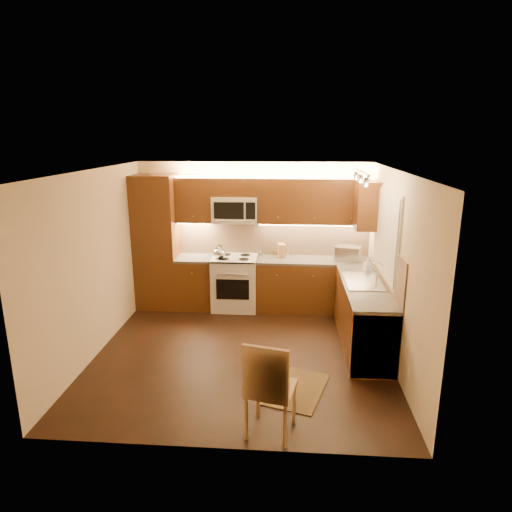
# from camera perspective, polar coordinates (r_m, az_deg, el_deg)

# --- Properties ---
(floor) EXTENTS (4.00, 4.00, 0.01)m
(floor) POSITION_cam_1_polar(r_m,az_deg,el_deg) (6.43, -1.74, -12.09)
(floor) COLOR black
(floor) RESTS_ON ground
(ceiling) EXTENTS (4.00, 4.00, 0.01)m
(ceiling) POSITION_cam_1_polar(r_m,az_deg,el_deg) (5.74, -1.94, 10.72)
(ceiling) COLOR beige
(ceiling) RESTS_ON ground
(wall_back) EXTENTS (4.00, 0.01, 2.50)m
(wall_back) POSITION_cam_1_polar(r_m,az_deg,el_deg) (7.89, -0.30, 2.75)
(wall_back) COLOR beige
(wall_back) RESTS_ON ground
(wall_front) EXTENTS (4.00, 0.01, 2.50)m
(wall_front) POSITION_cam_1_polar(r_m,az_deg,el_deg) (4.10, -4.82, -9.22)
(wall_front) COLOR beige
(wall_front) RESTS_ON ground
(wall_left) EXTENTS (0.01, 4.00, 2.50)m
(wall_left) POSITION_cam_1_polar(r_m,az_deg,el_deg) (6.48, -19.70, -0.89)
(wall_left) COLOR beige
(wall_left) RESTS_ON ground
(wall_right) EXTENTS (0.01, 4.00, 2.50)m
(wall_right) POSITION_cam_1_polar(r_m,az_deg,el_deg) (6.09, 17.23, -1.68)
(wall_right) COLOR beige
(wall_right) RESTS_ON ground
(pantry) EXTENTS (0.70, 0.60, 2.30)m
(pantry) POSITION_cam_1_polar(r_m,az_deg,el_deg) (7.93, -12.45, 1.70)
(pantry) COLOR #48260F
(pantry) RESTS_ON floor
(base_cab_back_left) EXTENTS (0.62, 0.60, 0.86)m
(base_cab_back_left) POSITION_cam_1_polar(r_m,az_deg,el_deg) (7.96, -7.60, -3.40)
(base_cab_back_left) COLOR #48260F
(base_cab_back_left) RESTS_ON floor
(counter_back_left) EXTENTS (0.62, 0.60, 0.04)m
(counter_back_left) POSITION_cam_1_polar(r_m,az_deg,el_deg) (7.83, -7.71, -0.27)
(counter_back_left) COLOR #393634
(counter_back_left) RESTS_ON base_cab_back_left
(base_cab_back_right) EXTENTS (1.92, 0.60, 0.86)m
(base_cab_back_right) POSITION_cam_1_polar(r_m,az_deg,el_deg) (7.81, 7.17, -3.75)
(base_cab_back_right) COLOR #48260F
(base_cab_back_right) RESTS_ON floor
(counter_back_right) EXTENTS (1.92, 0.60, 0.04)m
(counter_back_right) POSITION_cam_1_polar(r_m,az_deg,el_deg) (7.68, 7.28, -0.57)
(counter_back_right) COLOR #393634
(counter_back_right) RESTS_ON base_cab_back_right
(base_cab_right) EXTENTS (0.60, 2.00, 0.86)m
(base_cab_right) POSITION_cam_1_polar(r_m,az_deg,el_deg) (6.67, 13.41, -7.41)
(base_cab_right) COLOR #48260F
(base_cab_right) RESTS_ON floor
(counter_right) EXTENTS (0.60, 2.00, 0.04)m
(counter_right) POSITION_cam_1_polar(r_m,az_deg,el_deg) (6.52, 13.65, -3.75)
(counter_right) COLOR #393634
(counter_right) RESTS_ON base_cab_right
(dishwasher) EXTENTS (0.58, 0.60, 0.84)m
(dishwasher) POSITION_cam_1_polar(r_m,az_deg,el_deg) (6.04, 14.43, -9.94)
(dishwasher) COLOR silver
(dishwasher) RESTS_ON floor
(backsplash_back) EXTENTS (3.30, 0.02, 0.60)m
(backsplash_back) POSITION_cam_1_polar(r_m,az_deg,el_deg) (7.88, 2.24, 2.33)
(backsplash_back) COLOR tan
(backsplash_back) RESTS_ON wall_back
(backsplash_right) EXTENTS (0.02, 2.00, 0.60)m
(backsplash_right) POSITION_cam_1_polar(r_m,az_deg,el_deg) (6.48, 16.36, -1.09)
(backsplash_right) COLOR tan
(backsplash_right) RESTS_ON wall_right
(upper_cab_back_left) EXTENTS (0.62, 0.35, 0.75)m
(upper_cab_back_left) POSITION_cam_1_polar(r_m,az_deg,el_deg) (7.76, -7.78, 7.08)
(upper_cab_back_left) COLOR #48260F
(upper_cab_back_left) RESTS_ON wall_back
(upper_cab_back_right) EXTENTS (1.92, 0.35, 0.75)m
(upper_cab_back_right) POSITION_cam_1_polar(r_m,az_deg,el_deg) (7.60, 7.48, 6.93)
(upper_cab_back_right) COLOR #48260F
(upper_cab_back_right) RESTS_ON wall_back
(upper_cab_bridge) EXTENTS (0.76, 0.35, 0.31)m
(upper_cab_bridge) POSITION_cam_1_polar(r_m,az_deg,el_deg) (7.62, -2.69, 8.72)
(upper_cab_bridge) COLOR #48260F
(upper_cab_bridge) RESTS_ON wall_back
(upper_cab_right_corner) EXTENTS (0.35, 0.50, 0.75)m
(upper_cab_right_corner) POSITION_cam_1_polar(r_m,az_deg,el_deg) (7.27, 13.88, 6.25)
(upper_cab_right_corner) COLOR #48260F
(upper_cab_right_corner) RESTS_ON wall_right
(stove) EXTENTS (0.76, 0.65, 0.92)m
(stove) POSITION_cam_1_polar(r_m,az_deg,el_deg) (7.82, -2.68, -3.39)
(stove) COLOR silver
(stove) RESTS_ON floor
(microwave) EXTENTS (0.76, 0.38, 0.44)m
(microwave) POSITION_cam_1_polar(r_m,az_deg,el_deg) (7.65, -2.67, 5.92)
(microwave) COLOR silver
(microwave) RESTS_ON wall_back
(window_frame) EXTENTS (0.03, 1.44, 1.24)m
(window_frame) POSITION_cam_1_polar(r_m,az_deg,el_deg) (6.52, 16.31, 2.66)
(window_frame) COLOR silver
(window_frame) RESTS_ON wall_right
(window_blinds) EXTENTS (0.02, 1.36, 1.16)m
(window_blinds) POSITION_cam_1_polar(r_m,az_deg,el_deg) (6.52, 16.13, 2.66)
(window_blinds) COLOR silver
(window_blinds) RESTS_ON wall_right
(sink) EXTENTS (0.52, 0.86, 0.15)m
(sink) POSITION_cam_1_polar(r_m,az_deg,el_deg) (6.63, 13.50, -2.56)
(sink) COLOR silver
(sink) RESTS_ON counter_right
(faucet) EXTENTS (0.20, 0.04, 0.30)m
(faucet) POSITION_cam_1_polar(r_m,az_deg,el_deg) (6.64, 15.07, -1.96)
(faucet) COLOR silver
(faucet) RESTS_ON counter_right
(track_light_bar) EXTENTS (0.04, 1.20, 0.03)m
(track_light_bar) POSITION_cam_1_polar(r_m,az_deg,el_deg) (6.18, 13.17, 10.28)
(track_light_bar) COLOR silver
(track_light_bar) RESTS_ON ceiling
(kettle) EXTENTS (0.28, 0.28, 0.24)m
(kettle) POSITION_cam_1_polar(r_m,az_deg,el_deg) (7.60, -4.70, 0.59)
(kettle) COLOR silver
(kettle) RESTS_ON stove
(toaster_oven) EXTENTS (0.47, 0.41, 0.24)m
(toaster_oven) POSITION_cam_1_polar(r_m,az_deg,el_deg) (7.71, 11.59, 0.36)
(toaster_oven) COLOR silver
(toaster_oven) RESTS_ON counter_back_right
(knife_block) EXTENTS (0.15, 0.20, 0.24)m
(knife_block) POSITION_cam_1_polar(r_m,az_deg,el_deg) (7.72, 3.22, 0.68)
(knife_block) COLOR #946643
(knife_block) RESTS_ON counter_back_right
(spice_jar_a) EXTENTS (0.06, 0.06, 0.10)m
(spice_jar_a) POSITION_cam_1_polar(r_m,az_deg,el_deg) (7.85, 0.66, 0.44)
(spice_jar_a) COLOR silver
(spice_jar_a) RESTS_ON counter_back_right
(spice_jar_b) EXTENTS (0.05, 0.05, 0.09)m
(spice_jar_b) POSITION_cam_1_polar(r_m,az_deg,el_deg) (7.89, 2.38, 0.44)
(spice_jar_b) COLOR olive
(spice_jar_b) RESTS_ON counter_back_right
(spice_jar_c) EXTENTS (0.04, 0.04, 0.10)m
(spice_jar_c) POSITION_cam_1_polar(r_m,az_deg,el_deg) (7.88, 4.04, 0.43)
(spice_jar_c) COLOR silver
(spice_jar_c) RESTS_ON counter_back_right
(spice_jar_d) EXTENTS (0.06, 0.06, 0.09)m
(spice_jar_d) POSITION_cam_1_polar(r_m,az_deg,el_deg) (7.88, 2.91, 0.44)
(spice_jar_d) COLOR #A58331
(spice_jar_d) RESTS_ON counter_back_right
(soap_bottle) EXTENTS (0.12, 0.12, 0.20)m
(soap_bottle) POSITION_cam_1_polar(r_m,az_deg,el_deg) (7.17, 13.92, -1.05)
(soap_bottle) COLOR silver
(soap_bottle) RESTS_ON counter_right
(rug) EXTENTS (0.87, 1.07, 0.01)m
(rug) POSITION_cam_1_polar(r_m,az_deg,el_deg) (5.61, 5.09, -16.42)
(rug) COLOR black
(rug) RESTS_ON floor
(dining_chair) EXTENTS (0.55, 0.55, 1.04)m
(dining_chair) POSITION_cam_1_polar(r_m,az_deg,el_deg) (4.66, 1.91, -16.11)
(dining_chair) COLOR #946643
(dining_chair) RESTS_ON floor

